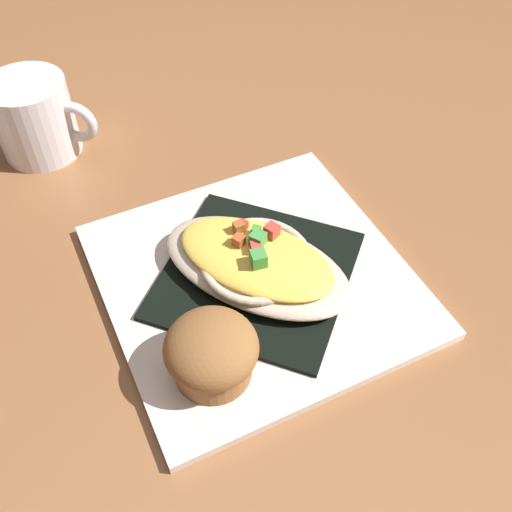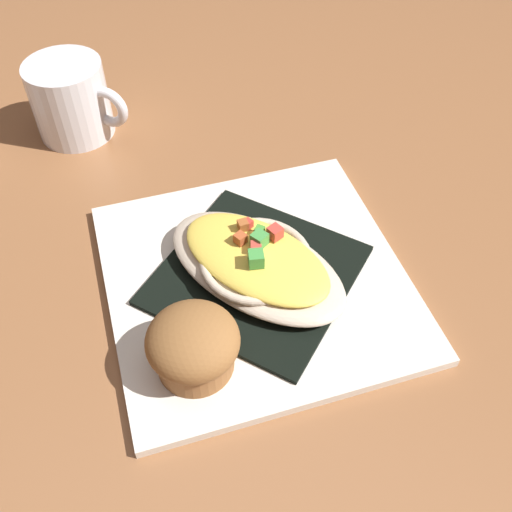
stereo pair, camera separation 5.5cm
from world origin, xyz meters
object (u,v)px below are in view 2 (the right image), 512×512
at_px(square_plate, 256,280).
at_px(coffee_mug, 72,104).
at_px(gratin_dish, 256,262).
at_px(muffin, 193,345).

bearing_deg(square_plate, coffee_mug, -160.77).
bearing_deg(square_plate, gratin_dish, 144.07).
xyz_separation_m(square_plate, muffin, (0.07, -0.09, 0.04)).
distance_m(gratin_dish, muffin, 0.11).
distance_m(square_plate, coffee_mug, 0.33).
distance_m(muffin, coffee_mug, 0.38).
height_order(square_plate, coffee_mug, coffee_mug).
bearing_deg(gratin_dish, muffin, -50.95).
height_order(square_plate, muffin, muffin).
height_order(gratin_dish, muffin, muffin).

